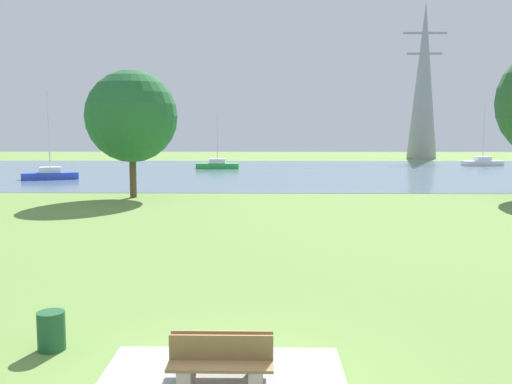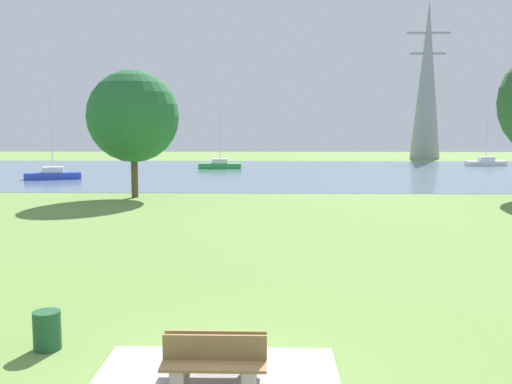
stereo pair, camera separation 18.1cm
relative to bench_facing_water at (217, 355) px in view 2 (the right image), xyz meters
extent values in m
plane|color=olive|center=(0.00, 21.73, -0.47)|extent=(160.00, 160.00, 0.00)
cube|color=#B4A18E|center=(-0.60, 0.05, -0.17)|extent=(0.24, 0.44, 0.40)
cube|color=#B4A18E|center=(0.60, 0.05, -0.17)|extent=(0.24, 0.44, 0.40)
cube|color=brown|center=(0.00, 0.05, 0.06)|extent=(1.80, 0.48, 0.05)
cube|color=brown|center=(0.00, -0.16, 0.30)|extent=(1.80, 0.05, 0.44)
cube|color=#B4A18E|center=(-0.60, -0.59, -0.17)|extent=(0.24, 0.44, 0.40)
cube|color=#B4A18E|center=(0.60, -0.59, -0.17)|extent=(0.24, 0.44, 0.40)
cube|color=brown|center=(0.00, -0.59, 0.06)|extent=(1.80, 0.48, 0.05)
cube|color=brown|center=(0.00, -0.37, 0.30)|extent=(1.80, 0.05, 0.44)
cylinder|color=#1E512D|center=(-3.62, 1.38, -0.07)|extent=(0.56, 0.56, 0.80)
cube|color=slate|center=(0.00, 49.73, -0.46)|extent=(140.00, 40.00, 0.02)
cube|color=green|center=(-4.76, 54.41, -0.15)|extent=(4.83, 1.61, 0.60)
cube|color=white|center=(-4.76, 54.41, 0.40)|extent=(1.83, 1.14, 0.50)
cylinder|color=silver|center=(-4.76, 54.41, 2.97)|extent=(0.10, 0.10, 5.65)
cube|color=blue|center=(-18.50, 40.41, -0.15)|extent=(5.03, 2.99, 0.60)
cube|color=white|center=(-18.50, 40.41, 0.40)|extent=(2.06, 1.63, 0.50)
cylinder|color=silver|center=(-18.50, 40.41, 3.73)|extent=(0.10, 0.10, 7.16)
cube|color=white|center=(27.16, 59.96, -0.15)|extent=(4.95, 2.11, 0.60)
cube|color=white|center=(27.16, 59.96, 0.40)|extent=(1.93, 1.32, 0.50)
cylinder|color=silver|center=(27.16, 59.96, 3.53)|extent=(0.10, 0.10, 6.76)
cylinder|color=brown|center=(-8.00, 27.29, 1.14)|extent=(0.44, 0.44, 3.22)
sphere|color=#266534|center=(-8.00, 27.29, 4.85)|extent=(5.98, 5.98, 5.98)
cone|color=gray|center=(24.31, 76.99, 11.16)|extent=(4.40, 4.40, 23.27)
cube|color=gray|center=(24.31, 76.99, 18.14)|extent=(6.40, 0.30, 0.30)
cube|color=gray|center=(24.31, 76.99, 15.14)|extent=(5.20, 0.30, 0.30)
camera|label=1|loc=(0.77, -9.79, 4.05)|focal=39.91mm
camera|label=2|loc=(0.95, -9.78, 4.05)|focal=39.91mm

